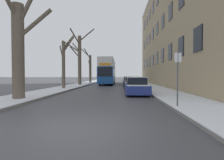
{
  "coord_description": "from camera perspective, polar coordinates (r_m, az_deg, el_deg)",
  "views": [
    {
      "loc": [
        1.44,
        -5.17,
        1.63
      ],
      "look_at": [
        0.18,
        21.09,
        0.94
      ],
      "focal_mm": 28.0,
      "sensor_mm": 36.0,
      "label": 1
    }
  ],
  "objects": [
    {
      "name": "ground_plane",
      "position": [
        5.61,
        -12.72,
        -15.38
      ],
      "size": [
        320.0,
        320.0,
        0.0
      ],
      "primitive_type": "plane",
      "color": "#424247"
    },
    {
      "name": "sidewalk_left",
      "position": [
        58.6,
        -3.98,
        -0.02
      ],
      "size": [
        3.14,
        130.0,
        0.16
      ],
      "color": "slate",
      "rests_on": "ground"
    },
    {
      "name": "sidewalk_right",
      "position": [
        58.33,
        6.69,
        -0.03
      ],
      "size": [
        3.14,
        130.0,
        0.16
      ],
      "color": "slate",
      "rests_on": "ground"
    },
    {
      "name": "terrace_facade_right",
      "position": [
        29.43,
        23.47,
        14.61
      ],
      "size": [
        9.1,
        35.75,
        16.72
      ],
      "color": "tan",
      "rests_on": "ground"
    },
    {
      "name": "bare_tree_left_0",
      "position": [
        12.83,
        -28.11,
        9.24
      ],
      "size": [
        2.47,
        2.11,
        6.85
      ],
      "color": "brown",
      "rests_on": "ground"
    },
    {
      "name": "bare_tree_left_1",
      "position": [
        21.24,
        -15.33,
        5.87
      ],
      "size": [
        2.05,
        2.49,
        6.79
      ],
      "color": "brown",
      "rests_on": "ground"
    },
    {
      "name": "bare_tree_left_2",
      "position": [
        28.87,
        -10.7,
        7.24
      ],
      "size": [
        5.14,
        5.06,
        9.06
      ],
      "color": "brown",
      "rests_on": "ground"
    },
    {
      "name": "bare_tree_left_3",
      "position": [
        37.46,
        -7.27,
        4.19
      ],
      "size": [
        2.58,
        3.42,
        7.65
      ],
      "color": "brown",
      "rests_on": "ground"
    },
    {
      "name": "double_decker_bus",
      "position": [
        32.08,
        -1.43,
        3.14
      ],
      "size": [
        2.48,
        11.47,
        4.5
      ],
      "color": "#194C99",
      "rests_on": "ground"
    },
    {
      "name": "parked_car_0",
      "position": [
        14.92,
        7.99,
        -2.12
      ],
      "size": [
        1.84,
        4.13,
        1.51
      ],
      "color": "navy",
      "rests_on": "ground"
    },
    {
      "name": "parked_car_1",
      "position": [
        20.49,
        6.56,
        -1.15
      ],
      "size": [
        1.82,
        4.54,
        1.48
      ],
      "color": "black",
      "rests_on": "ground"
    },
    {
      "name": "parked_car_2",
      "position": [
        26.36,
        5.71,
        -0.58
      ],
      "size": [
        1.82,
        4.49,
        1.46
      ],
      "color": "#474C56",
      "rests_on": "ground"
    },
    {
      "name": "parked_car_3",
      "position": [
        31.92,
        5.2,
        -0.23
      ],
      "size": [
        1.76,
        3.92,
        1.47
      ],
      "color": "silver",
      "rests_on": "ground"
    },
    {
      "name": "oncoming_van",
      "position": [
        52.06,
        -0.59,
        1.13
      ],
      "size": [
        1.91,
        5.17,
        2.4
      ],
      "color": "#333842",
      "rests_on": "ground"
    },
    {
      "name": "pedestrian_left_sidewalk",
      "position": [
        24.09,
        -15.67,
        -0.13
      ],
      "size": [
        0.38,
        0.38,
        1.75
      ],
      "rotation": [
        0.0,
        0.0,
        5.69
      ],
      "color": "#4C4742",
      "rests_on": "ground"
    },
    {
      "name": "street_sign_post",
      "position": [
        8.87,
        20.66,
        0.96
      ],
      "size": [
        0.32,
        0.07,
        2.73
      ],
      "color": "#4C4F54",
      "rests_on": "ground"
    }
  ]
}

